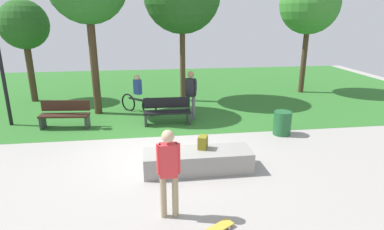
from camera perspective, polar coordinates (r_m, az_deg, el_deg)
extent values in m
plane|color=#9E9993|center=(8.97, -6.78, -6.71)|extent=(28.00, 28.00, 0.00)
cube|color=#2D6B28|center=(16.22, -7.39, 4.32)|extent=(26.60, 12.78, 0.01)
cube|color=gray|center=(7.88, 1.03, -8.11)|extent=(2.60, 0.82, 0.51)
cube|color=olive|center=(7.86, 1.93, -4.88)|extent=(0.29, 0.34, 0.32)
cylinder|color=tan|center=(6.17, -2.98, -14.16)|extent=(0.12, 0.12, 0.84)
cylinder|color=tan|center=(6.17, -5.09, -14.24)|extent=(0.12, 0.12, 0.84)
cube|color=red|center=(5.82, -4.19, -8.01)|extent=(0.32, 0.21, 0.63)
cylinder|color=red|center=(5.81, -2.51, -7.72)|extent=(0.09, 0.09, 0.58)
cylinder|color=red|center=(5.80, -5.89, -7.84)|extent=(0.09, 0.09, 0.58)
sphere|color=tan|center=(5.63, -4.29, -3.78)|extent=(0.23, 0.23, 0.23)
cube|color=gold|center=(5.95, 4.01, -19.67)|extent=(0.78, 0.60, 0.02)
cylinder|color=silver|center=(6.18, 5.43, -18.57)|extent=(0.06, 0.06, 0.06)
cylinder|color=silver|center=(6.09, 6.57, -19.22)|extent=(0.06, 0.06, 0.06)
cube|color=#331E14|center=(11.44, -21.70, -0.07)|extent=(1.64, 0.60, 0.06)
cube|color=#331E14|center=(11.57, -21.51, 1.58)|extent=(1.60, 0.22, 0.36)
cube|color=#2D2D33|center=(11.28, -18.05, -1.12)|extent=(0.12, 0.40, 0.45)
cube|color=#2D2D33|center=(11.77, -24.95, -1.15)|extent=(0.12, 0.40, 0.45)
cube|color=black|center=(11.02, -4.41, 0.50)|extent=(1.61, 0.47, 0.06)
cube|color=black|center=(11.15, -4.50, 2.21)|extent=(1.60, 0.09, 0.36)
cube|color=#2D2D33|center=(11.14, -0.60, -0.47)|extent=(0.09, 0.40, 0.45)
cube|color=#2D2D33|center=(11.08, -8.19, -0.75)|extent=(0.09, 0.40, 0.45)
cylinder|color=#4C3823|center=(13.88, -1.67, 9.53)|extent=(0.23, 0.23, 3.48)
cylinder|color=#42301E|center=(12.51, -16.95, 8.76)|extent=(0.28, 0.28, 3.84)
cylinder|color=#42301E|center=(16.40, 19.23, 9.47)|extent=(0.25, 0.25, 3.29)
sphere|color=#387F2D|center=(16.28, 20.13, 18.02)|extent=(2.70, 2.70, 2.70)
cylinder|color=#42301E|center=(15.50, -26.69, 6.97)|extent=(0.28, 0.28, 2.64)
sphere|color=#23561E|center=(15.33, -27.69, 14.03)|extent=(2.01, 2.01, 2.01)
cylinder|color=black|center=(12.29, -30.79, 7.81)|extent=(0.12, 0.12, 4.22)
cylinder|color=#1E592D|center=(10.51, 15.71, -1.38)|extent=(0.55, 0.55, 0.75)
cylinder|color=slate|center=(11.55, 0.28, 1.24)|extent=(0.12, 0.12, 0.85)
cylinder|color=slate|center=(11.64, -0.71, 1.36)|extent=(0.12, 0.12, 0.85)
cube|color=black|center=(11.41, -0.22, 4.90)|extent=(0.38, 0.34, 0.64)
cylinder|color=black|center=(11.34, 0.56, 4.95)|extent=(0.09, 0.09, 0.59)
cylinder|color=black|center=(11.48, -1.00, 5.10)|extent=(0.09, 0.09, 0.59)
sphere|color=#9E7556|center=(11.32, -0.23, 7.20)|extent=(0.23, 0.23, 0.23)
cube|color=#4C1E66|center=(11.55, 0.11, 5.21)|extent=(0.31, 0.27, 0.36)
torus|color=black|center=(12.14, -7.60, 1.42)|extent=(0.57, 0.53, 0.72)
torus|color=black|center=(12.89, -11.22, 2.18)|extent=(0.57, 0.53, 0.72)
cube|color=black|center=(12.46, -9.51, 2.70)|extent=(0.75, 0.70, 0.08)
cube|color=#2D4799|center=(12.34, -9.62, 4.94)|extent=(0.33, 0.32, 0.56)
sphere|color=tan|center=(12.27, -9.71, 6.54)|extent=(0.22, 0.22, 0.22)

